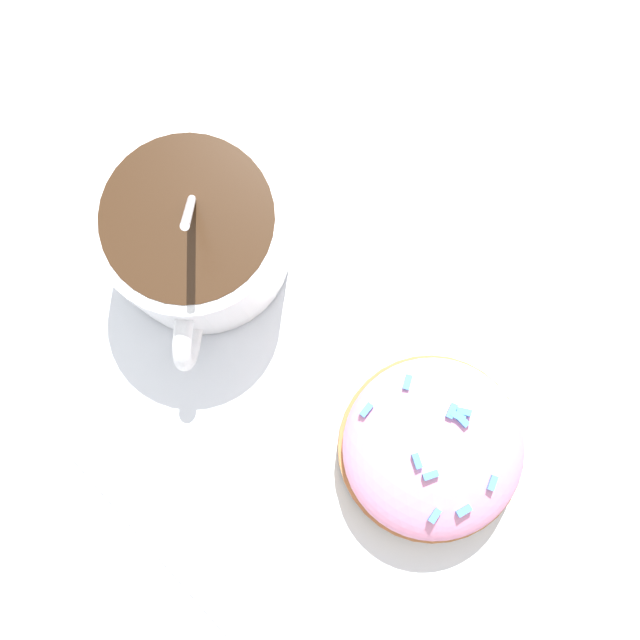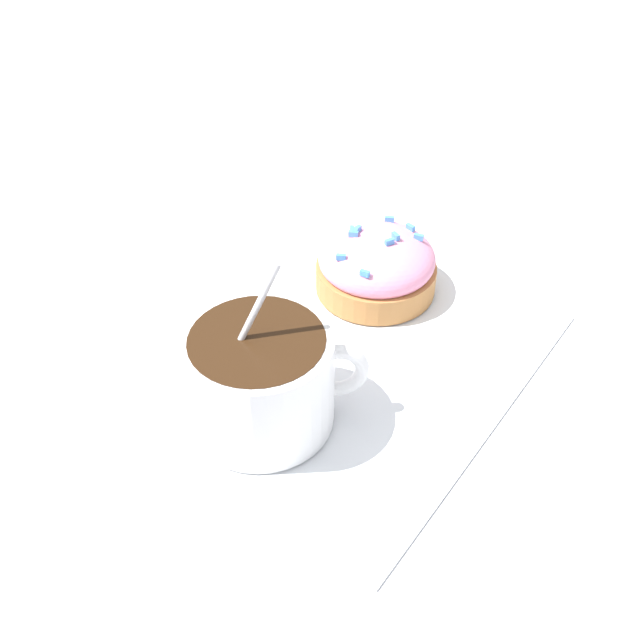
% 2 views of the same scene
% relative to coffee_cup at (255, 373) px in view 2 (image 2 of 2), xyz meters
% --- Properties ---
extents(ground_plane, '(3.00, 3.00, 0.00)m').
position_rel_coffee_cup_xyz_m(ground_plane, '(-0.08, 0.00, -0.04)').
color(ground_plane, '#B2B2B7').
extents(paper_napkin, '(0.28, 0.26, 0.00)m').
position_rel_coffee_cup_xyz_m(paper_napkin, '(-0.08, 0.00, -0.04)').
color(paper_napkin, white).
rests_on(paper_napkin, ground_plane).
extents(coffee_cup, '(0.09, 0.10, 0.11)m').
position_rel_coffee_cup_xyz_m(coffee_cup, '(0.00, 0.00, 0.00)').
color(coffee_cup, white).
rests_on(coffee_cup, paper_napkin).
extents(frosted_pastry, '(0.09, 0.09, 0.05)m').
position_rel_coffee_cup_xyz_m(frosted_pastry, '(-0.15, -0.01, -0.01)').
color(frosted_pastry, '#B2753D').
rests_on(frosted_pastry, paper_napkin).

